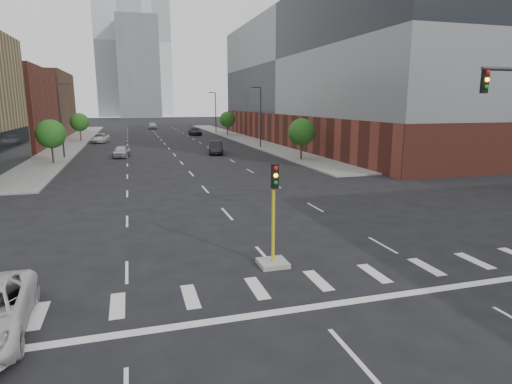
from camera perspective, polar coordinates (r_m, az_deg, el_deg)
name	(u,v)px	position (r m, az deg, el deg)	size (l,w,h in m)	color
sidewalk_left_far	(74,142)	(82.17, -23.07, 6.21)	(5.00, 92.00, 0.15)	gray
sidewalk_right_far	(239,138)	(84.17, -2.22, 7.25)	(5.00, 92.00, 0.15)	gray
building_left_far_b	(16,104)	(101.74, -29.35, 10.19)	(20.00, 24.00, 13.00)	brown
building_right_main	(343,77)	(76.03, 11.48, 14.78)	(24.00, 70.00, 22.00)	brown
tower_left	(119,43)	(229.09, -17.81, 18.39)	(22.00, 22.00, 70.00)	#B2B7BC
tower_right	(152,44)	(269.84, -13.69, 18.61)	(20.00, 20.00, 80.00)	#B2B7BC
tower_mid	(138,68)	(207.97, -15.40, 15.64)	(18.00, 18.00, 44.00)	slate
median_traffic_signal	(273,244)	(18.20, 2.31, -6.93)	(1.20, 1.20, 4.40)	#999993
streetlight_right_a	(260,115)	(65.19, 0.54, 10.27)	(1.60, 0.22, 9.07)	#2D2D30
streetlight_right_b	(215,111)	(99.19, -5.46, 10.76)	(1.60, 0.22, 9.07)	#2D2D30
streetlight_left	(62,118)	(57.91, -24.50, 9.02)	(1.60, 0.22, 9.07)	#2D2D30
tree_left_near	(51,134)	(53.13, -25.70, 7.00)	(3.20, 3.20, 4.85)	#382619
tree_left_far	(79,122)	(82.84, -22.49, 8.60)	(3.20, 3.20, 4.85)	#382619
tree_right_near	(302,132)	(51.34, 6.10, 7.96)	(3.20, 3.20, 4.85)	#382619
tree_right_far	(228,119)	(89.57, -3.82, 9.64)	(3.20, 3.20, 4.85)	#382619
car_near_left	(121,151)	(57.08, -17.51, 5.19)	(1.74, 4.32, 1.47)	#BABBBF
car_mid_right	(216,148)	(58.21, -5.40, 5.93)	(1.82, 5.22, 1.72)	black
car_far_left	(100,138)	(79.23, -20.06, 6.77)	(2.58, 5.60, 1.56)	silver
car_deep_right	(195,131)	(92.16, -8.16, 8.00)	(2.25, 5.54, 1.61)	black
car_distant	(153,126)	(115.84, -13.62, 8.58)	(2.03, 5.05, 1.72)	silver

